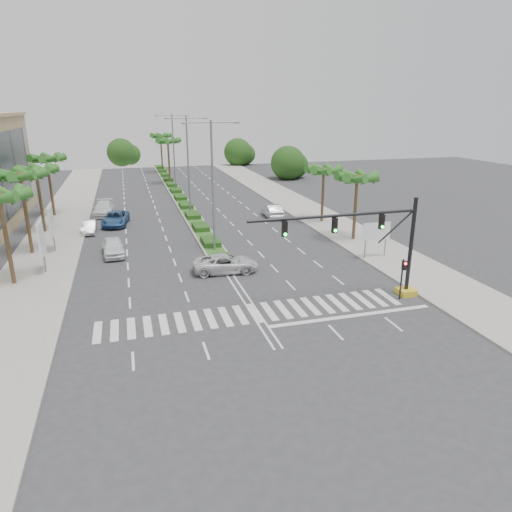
{
  "coord_description": "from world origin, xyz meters",
  "views": [
    {
      "loc": [
        -7.55,
        -26.66,
        13.14
      ],
      "look_at": [
        0.92,
        2.94,
        3.0
      ],
      "focal_mm": 32.0,
      "sensor_mm": 36.0,
      "label": 1
    }
  ],
  "objects_px": {
    "car_parked_a": "(113,247)",
    "car_parked_c": "(116,219)",
    "car_parked_b": "(89,227)",
    "car_crossing": "(226,263)",
    "car_parked_d": "(104,209)",
    "car_right": "(272,211)"
  },
  "relations": [
    {
      "from": "car_parked_b",
      "to": "car_parked_d",
      "type": "height_order",
      "value": "car_parked_d"
    },
    {
      "from": "car_parked_a",
      "to": "car_parked_b",
      "type": "relative_size",
      "value": 1.16
    },
    {
      "from": "car_parked_b",
      "to": "car_parked_c",
      "type": "relative_size",
      "value": 0.72
    },
    {
      "from": "car_parked_c",
      "to": "car_crossing",
      "type": "bearing_deg",
      "value": -56.99
    },
    {
      "from": "car_parked_c",
      "to": "car_crossing",
      "type": "height_order",
      "value": "car_parked_c"
    },
    {
      "from": "car_parked_c",
      "to": "car_parked_d",
      "type": "height_order",
      "value": "car_parked_d"
    },
    {
      "from": "car_parked_b",
      "to": "car_crossing",
      "type": "xyz_separation_m",
      "value": [
        11.63,
        -16.23,
        0.08
      ]
    },
    {
      "from": "car_parked_a",
      "to": "car_right",
      "type": "distance_m",
      "value": 21.51
    },
    {
      "from": "car_parked_c",
      "to": "car_right",
      "type": "height_order",
      "value": "car_right"
    },
    {
      "from": "car_parked_b",
      "to": "car_crossing",
      "type": "bearing_deg",
      "value": -53.98
    },
    {
      "from": "car_parked_a",
      "to": "car_parked_d",
      "type": "height_order",
      "value": "car_parked_d"
    },
    {
      "from": "car_parked_b",
      "to": "car_crossing",
      "type": "distance_m",
      "value": 19.97
    },
    {
      "from": "car_parked_b",
      "to": "car_parked_c",
      "type": "height_order",
      "value": "car_parked_c"
    },
    {
      "from": "car_crossing",
      "to": "car_parked_c",
      "type": "bearing_deg",
      "value": 30.16
    },
    {
      "from": "car_parked_c",
      "to": "car_parked_b",
      "type": "bearing_deg",
      "value": -128.35
    },
    {
      "from": "car_parked_a",
      "to": "car_crossing",
      "type": "height_order",
      "value": "car_parked_a"
    },
    {
      "from": "car_parked_a",
      "to": "car_crossing",
      "type": "bearing_deg",
      "value": -42.93
    },
    {
      "from": "car_parked_b",
      "to": "car_parked_d",
      "type": "relative_size",
      "value": 0.71
    },
    {
      "from": "car_right",
      "to": "car_parked_c",
      "type": "bearing_deg",
      "value": -0.22
    },
    {
      "from": "car_crossing",
      "to": "car_right",
      "type": "bearing_deg",
      "value": -23.92
    },
    {
      "from": "car_parked_c",
      "to": "car_parked_d",
      "type": "distance_m",
      "value": 6.08
    },
    {
      "from": "car_parked_a",
      "to": "car_parked_c",
      "type": "height_order",
      "value": "car_parked_a"
    }
  ]
}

